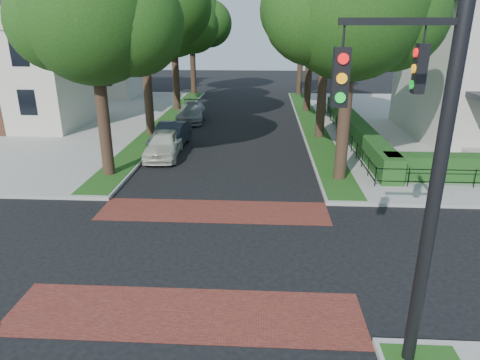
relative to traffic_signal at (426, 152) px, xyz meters
name	(u,v)px	position (x,y,z in m)	size (l,w,h in m)	color
ground	(202,251)	(-4.89, 4.41, -4.71)	(120.00, 120.00, 0.00)	black
crosswalk_far	(214,211)	(-4.89, 7.61, -4.70)	(9.00, 2.20, 0.01)	maroon
crosswalk_near	(185,314)	(-4.89, 1.21, -4.70)	(9.00, 2.20, 0.01)	maroon
grass_strip_ne	(311,123)	(0.51, 23.51, -4.55)	(1.60, 29.80, 0.02)	#214814
grass_strip_nw	(166,121)	(-10.29, 23.51, -4.55)	(1.60, 29.80, 0.02)	#214814
tree_right_near	(355,7)	(0.72, 11.65, 2.92)	(7.75, 6.67, 10.66)	black
tree_right_mid	(329,6)	(0.72, 19.66, 3.28)	(8.25, 7.09, 11.22)	black
tree_right_far	(312,26)	(0.71, 28.64, 2.20)	(7.25, 6.23, 9.74)	black
tree_right_back	(303,22)	(0.72, 37.64, 2.56)	(7.50, 6.45, 10.20)	black
tree_left_near	(97,16)	(-10.28, 11.64, 2.56)	(7.50, 6.45, 10.20)	black
tree_left_mid	(144,0)	(-10.28, 19.66, 3.64)	(8.00, 6.88, 11.48)	black
tree_left_far	(175,23)	(-10.29, 28.63, 2.41)	(7.00, 6.02, 9.86)	black
tree_left_back	(193,20)	(-10.28, 37.65, 2.70)	(7.75, 6.66, 10.44)	black
hedge_main_road	(354,128)	(2.81, 19.41, -3.96)	(1.00, 18.00, 1.20)	#224618
fence_main_road	(342,130)	(2.01, 19.41, -4.11)	(0.06, 18.00, 0.90)	black
house_left_near	(16,54)	(-20.38, 22.41, 0.33)	(10.00, 9.00, 10.14)	beige
house_left_far	(92,45)	(-20.38, 36.41, 0.33)	(10.00, 9.00, 10.14)	beige
traffic_signal	(426,152)	(0.00, 0.00, 0.00)	(2.17, 2.00, 8.00)	black
parked_car_front	(163,144)	(-8.49, 14.80, -3.96)	(1.76, 4.38, 1.49)	silver
parked_car_middle	(171,136)	(-8.49, 16.77, -3.97)	(1.56, 4.48, 1.48)	#1D242C
parked_car_rear	(192,112)	(-8.49, 24.35, -4.01)	(1.95, 4.79, 1.39)	gray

